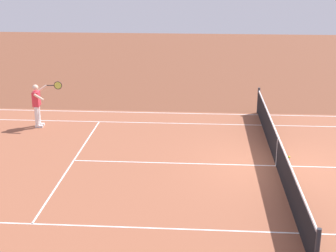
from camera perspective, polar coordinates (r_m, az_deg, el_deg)
ground_plane at (r=16.14m, az=12.09°, el=-4.42°), size 60.00×60.00×0.00m
court_slab at (r=16.14m, az=12.09°, el=-4.41°), size 24.20×11.40×0.00m
court_line_markings at (r=16.13m, az=12.09°, el=-4.40°), size 23.85×11.05×0.01m
tennis_net at (r=15.96m, az=12.20°, el=-2.78°), size 0.10×11.70×1.08m
tennis_player_near at (r=19.86m, az=-14.48°, el=2.51°), size 1.05×0.78×1.70m
tennis_ball at (r=16.85m, az=13.49°, el=-3.42°), size 0.07×0.07×0.07m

